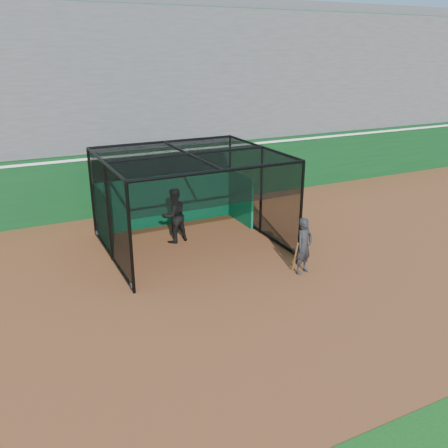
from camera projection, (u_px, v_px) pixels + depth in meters
name	position (u px, v px, depth m)	size (l,w,h in m)	color
ground	(235.00, 302.00, 12.36)	(120.00, 120.00, 0.00)	brown
outfield_wall	(138.00, 179.00, 19.07)	(50.00, 0.50, 2.50)	#093514
grandstand	(109.00, 91.00, 21.15)	(50.00, 7.85, 8.95)	#4C4C4F
batting_cage	(190.00, 201.00, 15.44)	(5.44, 4.91, 3.10)	black
batter	(174.00, 216.00, 15.95)	(0.91, 0.71, 1.88)	black
on_deck_player	(304.00, 246.00, 13.71)	(0.72, 0.59, 1.70)	black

